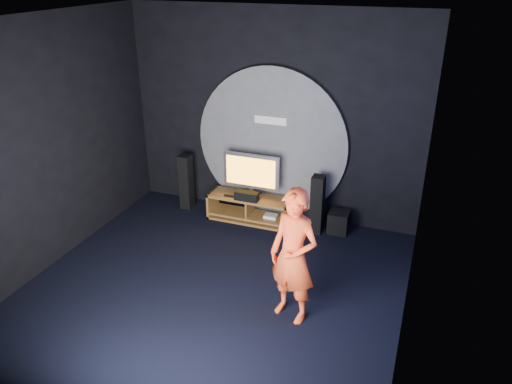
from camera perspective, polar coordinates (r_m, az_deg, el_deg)
floor at (r=6.99m, az=-4.96°, el=-10.98°), size 5.00×5.00×0.00m
back_wall at (r=8.32m, az=1.93°, el=8.59°), size 5.00×0.04×3.50m
front_wall at (r=4.30m, az=-20.22°, el=-9.80°), size 5.00×0.04×3.50m
left_wall at (r=7.51m, az=-23.09°, el=4.75°), size 0.04×5.00×3.50m
right_wall at (r=5.59m, az=18.25°, el=-1.14°), size 0.04×5.00×3.50m
ceiling at (r=5.70m, az=-6.32°, el=18.91°), size 5.00×5.00×0.01m
wall_disc_panel at (r=8.41m, az=1.77°, el=5.56°), size 2.60×0.11×2.60m
media_console at (r=8.58m, az=-0.66°, el=-2.08°), size 1.44×0.45×0.45m
tv at (r=8.36m, az=-0.56°, el=2.16°), size 0.97×0.22×0.74m
center_speaker at (r=8.31m, az=-1.07°, el=-0.47°), size 0.40×0.15×0.15m
remote at (r=8.48m, az=-3.08°, el=-0.46°), size 0.18×0.05×0.02m
tower_speaker_left at (r=9.00m, az=-7.98°, el=1.17°), size 0.20×0.22×1.00m
tower_speaker_right at (r=8.14m, az=7.01°, el=-1.44°), size 0.20×0.22×1.00m
subwoofer at (r=8.34m, az=9.42°, el=-3.38°), size 0.33×0.33×0.36m
player at (r=6.04m, az=4.30°, el=-7.36°), size 0.74×0.60×1.74m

